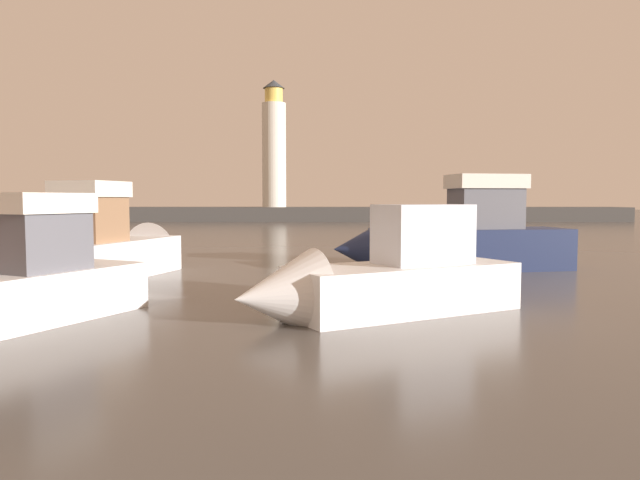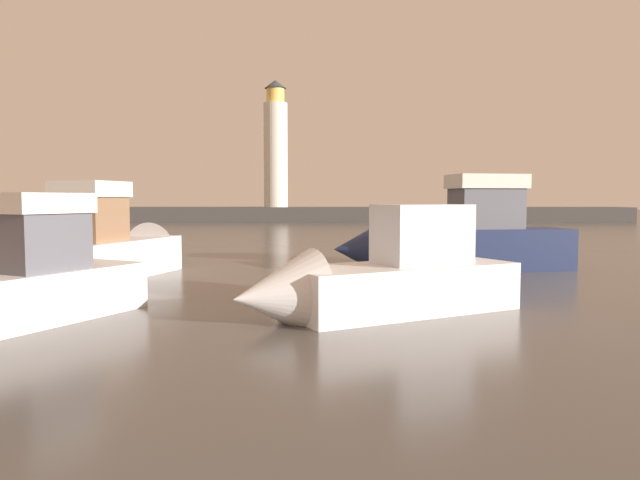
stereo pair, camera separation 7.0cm
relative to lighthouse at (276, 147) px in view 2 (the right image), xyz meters
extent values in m
plane|color=#4C4742|center=(5.19, -34.05, -8.48)|extent=(220.00, 220.00, 0.00)
cube|color=#423F3D|center=(5.19, 0.00, -7.68)|extent=(69.94, 5.69, 1.60)
cylinder|color=silver|center=(0.00, 0.00, -0.93)|extent=(2.75, 2.75, 11.91)
cylinder|color=#F2CC59|center=(0.00, 0.00, 5.86)|extent=(2.06, 2.06, 1.67)
cone|color=#33383D|center=(0.00, 0.00, 7.17)|extent=(2.48, 2.48, 0.95)
cube|color=white|center=(-0.95, -49.99, -7.88)|extent=(3.55, 6.18, 1.21)
cone|color=white|center=(-0.07, -46.65, -7.82)|extent=(2.46, 2.37, 2.04)
cube|color=#8C6647|center=(-1.13, -50.66, -6.58)|extent=(1.94, 2.05, 1.38)
cube|color=silver|center=(-1.13, -50.66, -5.65)|extent=(2.13, 2.25, 0.48)
cube|color=#1E284C|center=(11.26, -47.53, -7.75)|extent=(7.29, 3.50, 1.47)
cone|color=#1E284C|center=(7.29, -48.31, -7.67)|extent=(2.33, 2.44, 2.09)
cube|color=#595960|center=(11.78, -47.42, -6.30)|extent=(2.56, 1.93, 1.43)
cube|color=silver|center=(11.78, -47.42, -5.33)|extent=(2.82, 2.12, 0.50)
cube|color=white|center=(-0.04, -57.05, -7.96)|extent=(3.86, 5.64, 1.05)
cube|color=#595960|center=(0.16, -56.64, -6.84)|extent=(1.94, 2.07, 1.18)
cube|color=silver|center=(0.16, -56.64, -6.04)|extent=(2.13, 2.27, 0.41)
cube|color=white|center=(7.81, -55.53, -7.95)|extent=(5.52, 4.20, 1.07)
cone|color=white|center=(5.08, -57.01, -7.90)|extent=(2.43, 2.47, 1.87)
cube|color=silver|center=(8.28, -55.27, -6.75)|extent=(2.40, 2.06, 1.34)
camera|label=1|loc=(6.10, -68.71, -5.96)|focal=33.27mm
camera|label=2|loc=(6.17, -68.71, -5.96)|focal=33.27mm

